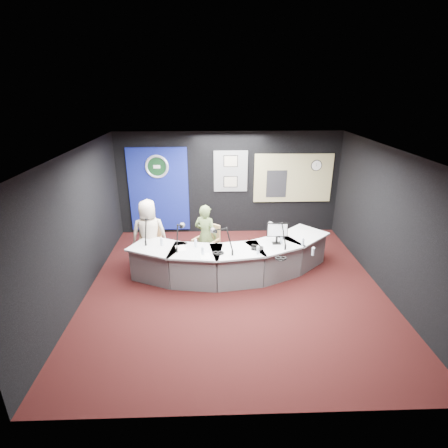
{
  "coord_description": "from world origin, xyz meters",
  "views": [
    {
      "loc": [
        -0.44,
        -6.22,
        3.9
      ],
      "look_at": [
        -0.2,
        0.8,
        1.1
      ],
      "focal_mm": 28.0,
      "sensor_mm": 36.0,
      "label": 1
    }
  ],
  "objects_px": {
    "person_woman": "(206,236)",
    "armchair_left": "(150,247)",
    "broadcast_desk": "(231,259)",
    "armchair_right": "(206,246)",
    "person_man": "(149,234)"
  },
  "relations": [
    {
      "from": "armchair_left",
      "to": "person_man",
      "type": "bearing_deg",
      "value": 0.0
    },
    {
      "from": "armchair_left",
      "to": "armchair_right",
      "type": "distance_m",
      "value": 1.26
    },
    {
      "from": "person_woman",
      "to": "broadcast_desk",
      "type": "bearing_deg",
      "value": 165.25
    },
    {
      "from": "armchair_right",
      "to": "person_man",
      "type": "relative_size",
      "value": 0.59
    },
    {
      "from": "person_woman",
      "to": "armchair_left",
      "type": "bearing_deg",
      "value": 25.55
    },
    {
      "from": "broadcast_desk",
      "to": "person_man",
      "type": "height_order",
      "value": "person_man"
    },
    {
      "from": "broadcast_desk",
      "to": "person_woman",
      "type": "distance_m",
      "value": 0.81
    },
    {
      "from": "armchair_left",
      "to": "person_woman",
      "type": "distance_m",
      "value": 1.29
    },
    {
      "from": "armchair_right",
      "to": "person_man",
      "type": "xyz_separation_m",
      "value": [
        -1.26,
        -0.01,
        0.33
      ]
    },
    {
      "from": "broadcast_desk",
      "to": "armchair_right",
      "type": "bearing_deg",
      "value": 139.97
    },
    {
      "from": "armchair_left",
      "to": "person_woman",
      "type": "relative_size",
      "value": 0.64
    },
    {
      "from": "armchair_right",
      "to": "person_woman",
      "type": "bearing_deg",
      "value": 0.0
    },
    {
      "from": "armchair_left",
      "to": "person_man",
      "type": "relative_size",
      "value": 0.59
    },
    {
      "from": "person_man",
      "to": "person_woman",
      "type": "xyz_separation_m",
      "value": [
        1.26,
        0.01,
        -0.06
      ]
    },
    {
      "from": "broadcast_desk",
      "to": "person_woman",
      "type": "bearing_deg",
      "value": 139.97
    }
  ]
}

